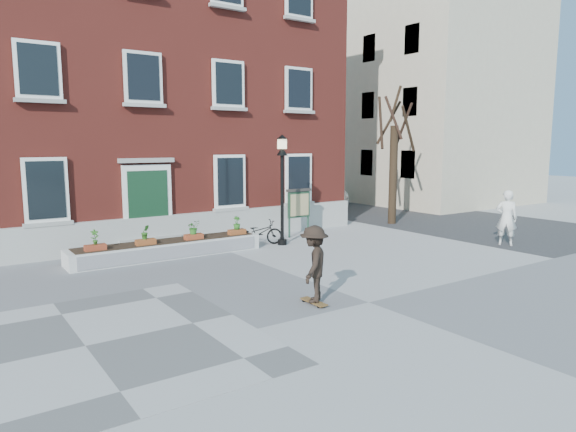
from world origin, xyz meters
TOP-DOWN VIEW (x-y plane):
  - ground at (0.00, 0.00)m, footprint 100.00×100.00m
  - checker_patch at (-6.00, 1.00)m, footprint 6.00×6.00m
  - bicycle at (1.44, 7.18)m, footprint 1.79×1.00m
  - parked_car at (10.66, 15.28)m, footprint 2.90×4.82m
  - bystander at (8.66, 2.13)m, footprint 0.78×0.87m
  - brick_building at (-2.00, 13.98)m, footprint 18.40×10.85m
  - planter_assembly at (-1.99, 7.18)m, footprint 6.20×1.12m
  - bare_tree at (9.01, 8.01)m, footprint 1.83×1.83m
  - side_street at (17.99, 19.78)m, footprint 15.20×36.00m
  - lamp_post at (2.14, 6.75)m, footprint 0.40×0.40m
  - notice_board at (3.63, 7.80)m, footprint 1.10×0.16m
  - skateboarder at (-1.13, 0.61)m, footprint 1.27×1.23m

SIDE VIEW (x-z plane):
  - ground at x=0.00m, z-range 0.00..0.00m
  - checker_patch at x=-6.00m, z-range 0.00..0.01m
  - planter_assembly at x=-1.99m, z-range -0.27..0.88m
  - bicycle at x=1.44m, z-range 0.00..0.89m
  - parked_car at x=10.66m, z-range 0.00..1.50m
  - skateboarder at x=-1.13m, z-range 0.03..1.85m
  - bystander at x=8.66m, z-range 0.00..1.99m
  - notice_board at x=3.63m, z-range 0.33..2.20m
  - lamp_post at x=2.14m, z-range 0.57..4.50m
  - bare_tree at x=9.01m, z-range -0.29..5.87m
  - brick_building at x=-2.00m, z-range 0.00..12.60m
  - side_street at x=17.99m, z-range -0.23..14.27m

